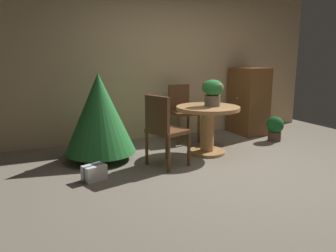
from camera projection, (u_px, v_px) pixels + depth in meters
name	position (u px, v px, depth m)	size (l,w,h in m)	color
ground_plane	(237.00, 171.00, 4.30)	(6.60, 6.60, 0.00)	#756B5B
back_wall_panel	(168.00, 65.00, 6.00)	(6.00, 0.10, 2.60)	tan
round_dining_table	(208.00, 121.00, 5.00)	(0.95, 0.95, 0.72)	#B27F4C
flower_vase	(213.00, 91.00, 4.93)	(0.32, 0.32, 0.40)	#665B51
wooden_chair_left	(163.00, 127.00, 4.37)	(0.56, 0.59, 0.96)	brown
wooden_chair_far	(182.00, 109.00, 5.78)	(0.43, 0.44, 0.97)	brown
holiday_tree	(99.00, 113.00, 4.65)	(1.00, 1.00, 1.24)	brown
gift_box_cream	(94.00, 173.00, 3.98)	(0.31, 0.25, 0.19)	silver
wooden_cabinet	(248.00, 101.00, 6.28)	(0.51, 0.71, 1.24)	brown
potted_plant	(275.00, 128.00, 5.77)	(0.30, 0.30, 0.43)	#4C382D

